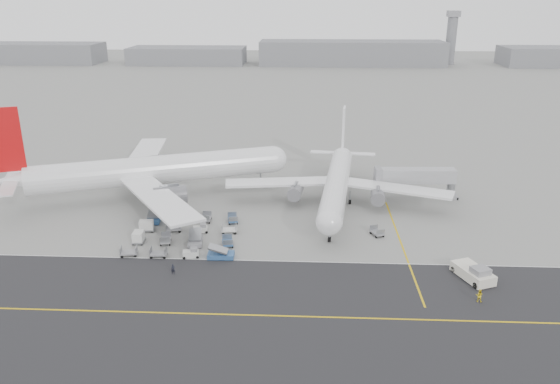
{
  "coord_description": "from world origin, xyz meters",
  "views": [
    {
      "loc": [
        13.41,
        -80.16,
        40.0
      ],
      "look_at": [
        8.91,
        12.0,
        6.6
      ],
      "focal_mm": 35.0,
      "sensor_mm": 36.0,
      "label": 1
    }
  ],
  "objects_px": {
    "control_tower": "(451,37)",
    "airliner_a": "(150,170)",
    "airliner_b": "(337,182)",
    "ground_crew_a": "(173,269)",
    "pushback_tug": "(474,273)",
    "ground_crew_b": "(479,295)",
    "jet_bridge": "(416,177)"
  },
  "relations": [
    {
      "from": "airliner_b",
      "to": "airliner_a",
      "type": "bearing_deg",
      "value": -176.18
    },
    {
      "from": "airliner_a",
      "to": "jet_bridge",
      "type": "distance_m",
      "value": 55.1
    },
    {
      "from": "airliner_a",
      "to": "airliner_b",
      "type": "relative_size",
      "value": 1.23
    },
    {
      "from": "jet_bridge",
      "to": "ground_crew_b",
      "type": "bearing_deg",
      "value": -90.57
    },
    {
      "from": "jet_bridge",
      "to": "ground_crew_a",
      "type": "xyz_separation_m",
      "value": [
        -42.77,
        -35.19,
        -3.75
      ]
    },
    {
      "from": "airliner_a",
      "to": "ground_crew_a",
      "type": "bearing_deg",
      "value": 179.96
    },
    {
      "from": "control_tower",
      "to": "airliner_a",
      "type": "distance_m",
      "value": 267.35
    },
    {
      "from": "airliner_b",
      "to": "jet_bridge",
      "type": "xyz_separation_m",
      "value": [
        16.52,
        4.07,
        -0.03
      ]
    },
    {
      "from": "ground_crew_b",
      "to": "control_tower",
      "type": "bearing_deg",
      "value": -85.92
    },
    {
      "from": "control_tower",
      "to": "jet_bridge",
      "type": "bearing_deg",
      "value": -105.03
    },
    {
      "from": "airliner_b",
      "to": "control_tower",
      "type": "bearing_deg",
      "value": 78.13
    },
    {
      "from": "pushback_tug",
      "to": "jet_bridge",
      "type": "relative_size",
      "value": 0.51
    },
    {
      "from": "pushback_tug",
      "to": "ground_crew_a",
      "type": "bearing_deg",
      "value": 158.38
    },
    {
      "from": "control_tower",
      "to": "airliner_a",
      "type": "xyz_separation_m",
      "value": [
        -118.69,
        -239.34,
        -10.33
      ]
    },
    {
      "from": "pushback_tug",
      "to": "ground_crew_b",
      "type": "height_order",
      "value": "pushback_tug"
    },
    {
      "from": "control_tower",
      "to": "ground_crew_b",
      "type": "distance_m",
      "value": 285.32
    },
    {
      "from": "pushback_tug",
      "to": "ground_crew_a",
      "type": "height_order",
      "value": "pushback_tug"
    },
    {
      "from": "pushback_tug",
      "to": "ground_crew_b",
      "type": "bearing_deg",
      "value": -121.65
    },
    {
      "from": "pushback_tug",
      "to": "control_tower",
      "type": "bearing_deg",
      "value": 54.87
    },
    {
      "from": "pushback_tug",
      "to": "airliner_a",
      "type": "bearing_deg",
      "value": 128.21
    },
    {
      "from": "airliner_a",
      "to": "airliner_b",
      "type": "xyz_separation_m",
      "value": [
        38.52,
        -1.81,
        -1.31
      ]
    },
    {
      "from": "control_tower",
      "to": "jet_bridge",
      "type": "height_order",
      "value": "control_tower"
    },
    {
      "from": "airliner_b",
      "to": "pushback_tug",
      "type": "xyz_separation_m",
      "value": [
        18.88,
        -30.5,
        -3.56
      ]
    },
    {
      "from": "airliner_b",
      "to": "ground_crew_a",
      "type": "distance_m",
      "value": 40.89
    },
    {
      "from": "jet_bridge",
      "to": "ground_crew_b",
      "type": "xyz_separation_m",
      "value": [
        1.33,
        -40.93,
        -3.64
      ]
    },
    {
      "from": "ground_crew_a",
      "to": "pushback_tug",
      "type": "bearing_deg",
      "value": -3.53
    },
    {
      "from": "airliner_a",
      "to": "ground_crew_a",
      "type": "distance_m",
      "value": 35.52
    },
    {
      "from": "control_tower",
      "to": "airliner_b",
      "type": "bearing_deg",
      "value": -108.39
    },
    {
      "from": "ground_crew_a",
      "to": "ground_crew_b",
      "type": "bearing_deg",
      "value": -11.73
    },
    {
      "from": "ground_crew_a",
      "to": "ground_crew_b",
      "type": "distance_m",
      "value": 44.47
    },
    {
      "from": "airliner_a",
      "to": "ground_crew_b",
      "type": "xyz_separation_m",
      "value": [
        56.37,
        -38.67,
        -4.98
      ]
    },
    {
      "from": "airliner_b",
      "to": "ground_crew_b",
      "type": "bearing_deg",
      "value": -57.64
    }
  ]
}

